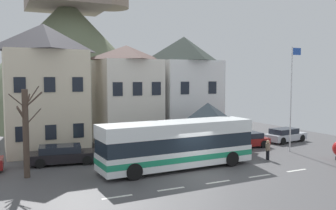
# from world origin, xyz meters

# --- Properties ---
(ground_plane) EXTENTS (40.00, 60.00, 0.07)m
(ground_plane) POSITION_xyz_m (0.00, -0.00, -0.03)
(ground_plane) COLOR #4E4D4F
(townhouse_00) EXTENTS (6.09, 6.20, 10.26)m
(townhouse_00) POSITION_xyz_m (-7.76, 12.07, 5.13)
(townhouse_00) COLOR beige
(townhouse_00) RESTS_ON ground_plane
(townhouse_01) EXTENTS (5.02, 5.40, 8.77)m
(townhouse_01) POSITION_xyz_m (-0.91, 11.67, 4.38)
(townhouse_01) COLOR silver
(townhouse_01) RESTS_ON ground_plane
(townhouse_02) EXTENTS (5.61, 5.72, 9.81)m
(townhouse_02) POSITION_xyz_m (4.86, 11.83, 4.90)
(townhouse_02) COLOR white
(townhouse_02) RESTS_ON ground_plane
(hilltop_castle) EXTENTS (32.58, 32.58, 23.15)m
(hilltop_castle) POSITION_xyz_m (-1.73, 34.69, 9.10)
(hilltop_castle) COLOR #636C50
(hilltop_castle) RESTS_ON ground_plane
(transit_bus) EXTENTS (10.57, 3.04, 3.10)m
(transit_bus) POSITION_xyz_m (-0.70, 2.25, 1.56)
(transit_bus) COLOR white
(transit_bus) RESTS_ON ground_plane
(bus_shelter) EXTENTS (3.60, 3.60, 3.96)m
(bus_shelter) POSITION_xyz_m (3.96, 6.01, 3.16)
(bus_shelter) COLOR #473D33
(bus_shelter) RESTS_ON ground_plane
(parked_car_00) EXTENTS (4.82, 2.56, 1.27)m
(parked_car_00) POSITION_xyz_m (-7.28, 6.85, 0.63)
(parked_car_00) COLOR black
(parked_car_00) RESTS_ON ground_plane
(parked_car_01) EXTENTS (4.08, 2.21, 1.25)m
(parked_car_01) POSITION_xyz_m (7.90, 6.23, 0.62)
(parked_car_01) COLOR maroon
(parked_car_01) RESTS_ON ground_plane
(parked_car_03) EXTENTS (4.30, 2.28, 1.25)m
(parked_car_03) POSITION_xyz_m (12.81, 6.72, 0.62)
(parked_car_03) COLOR silver
(parked_car_03) RESTS_ON ground_plane
(pedestrian_00) EXTENTS (0.33, 0.35, 1.46)m
(pedestrian_00) POSITION_xyz_m (6.35, 1.61, 0.82)
(pedestrian_00) COLOR black
(pedestrian_00) RESTS_ON ground_plane
(pedestrian_01) EXTENTS (0.35, 0.35, 1.55)m
(pedestrian_01) POSITION_xyz_m (5.11, 3.94, 0.93)
(pedestrian_01) COLOR #2D2D38
(pedestrian_01) RESTS_ON ground_plane
(pedestrian_02) EXTENTS (0.35, 0.29, 1.56)m
(pedestrian_02) POSITION_xyz_m (5.41, 2.92, 0.82)
(pedestrian_02) COLOR black
(pedestrian_02) RESTS_ON ground_plane
(public_bench) EXTENTS (1.69, 0.48, 0.87)m
(public_bench) POSITION_xyz_m (1.89, 8.34, 0.47)
(public_bench) COLOR #33473D
(public_bench) RESTS_ON ground_plane
(flagpole) EXTENTS (0.95, 0.10, 8.39)m
(flagpole) POSITION_xyz_m (10.03, 3.15, 4.78)
(flagpole) COLOR silver
(flagpole) RESTS_ON ground_plane
(bare_tree_00) EXTENTS (1.88, 1.71, 5.47)m
(bare_tree_00) POSITION_xyz_m (-9.79, 4.16, 2.79)
(bare_tree_00) COLOR #47382D
(bare_tree_00) RESTS_ON ground_plane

